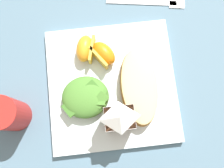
% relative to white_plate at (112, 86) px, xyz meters
% --- Properties ---
extents(ground, '(3.00, 3.00, 0.00)m').
position_rel_white_plate_xyz_m(ground, '(0.00, 0.00, -0.01)').
color(ground, slate).
extents(white_plate, '(0.28, 0.28, 0.02)m').
position_rel_white_plate_xyz_m(white_plate, '(0.00, 0.00, 0.00)').
color(white_plate, silver).
rests_on(white_plate, ground).
extents(cheesy_pizza_bread, '(0.08, 0.17, 0.04)m').
position_rel_white_plate_xyz_m(cheesy_pizza_bread, '(-0.06, 0.01, 0.03)').
color(cheesy_pizza_bread, '#A87038').
rests_on(cheesy_pizza_bread, white_plate).
extents(green_salad_pile, '(0.10, 0.09, 0.04)m').
position_rel_white_plate_xyz_m(green_salad_pile, '(0.06, 0.02, 0.03)').
color(green_salad_pile, '#4C8433').
rests_on(green_salad_pile, white_plate).
extents(milk_carton, '(0.06, 0.05, 0.11)m').
position_rel_white_plate_xyz_m(milk_carton, '(-0.01, 0.08, 0.07)').
color(milk_carton, brown).
rests_on(milk_carton, white_plate).
extents(orange_wedge_front, '(0.06, 0.07, 0.04)m').
position_rel_white_plate_xyz_m(orange_wedge_front, '(0.01, -0.07, 0.03)').
color(orange_wedge_front, orange).
rests_on(orange_wedge_front, white_plate).
extents(orange_wedge_middle, '(0.05, 0.07, 0.04)m').
position_rel_white_plate_xyz_m(orange_wedge_middle, '(0.05, -0.08, 0.03)').
color(orange_wedge_middle, orange).
rests_on(orange_wedge_middle, white_plate).
extents(metal_fork, '(0.19, 0.05, 0.01)m').
position_rel_white_plate_xyz_m(metal_fork, '(-0.12, -0.19, -0.01)').
color(metal_fork, silver).
rests_on(metal_fork, ground).
extents(drinking_red_cup, '(0.07, 0.07, 0.10)m').
position_rel_white_plate_xyz_m(drinking_red_cup, '(0.22, 0.04, 0.04)').
color(drinking_red_cup, red).
rests_on(drinking_red_cup, ground).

